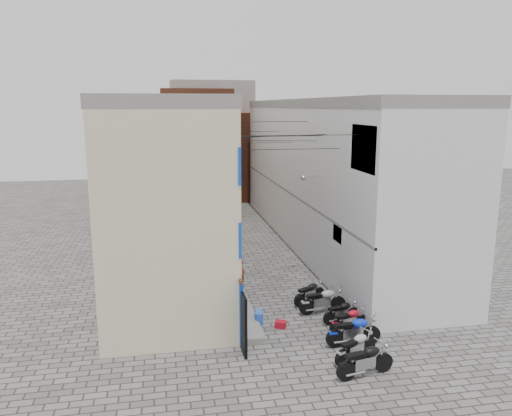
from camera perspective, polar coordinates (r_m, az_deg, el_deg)
ground at (r=19.41m, az=5.96°, el=-14.81°), size 90.00×90.00×0.00m
plinth at (r=30.95m, az=-4.67°, el=-4.34°), size 0.90×26.00×0.25m
building_left at (r=29.84m, az=-10.41°, el=3.49°), size 5.10×27.00×9.00m
building_right at (r=31.56m, az=8.05°, el=4.02°), size 5.94×26.00×9.00m
building_far_brick_left at (r=44.86m, az=-6.81°, el=6.91°), size 6.00×6.00×10.00m
building_far_brick_right at (r=47.54m, az=-0.91°, el=6.04°), size 5.00×6.00×8.00m
building_far_concrete at (r=50.96m, az=-5.06°, el=8.07°), size 8.00×5.00×11.00m
far_shopfront at (r=42.77m, az=-3.75°, el=1.61°), size 2.00×0.30×2.40m
overhead_wires at (r=24.84m, az=1.19°, el=8.17°), size 5.80×13.02×1.32m
motorcycle_a at (r=17.17m, az=12.40°, el=-16.49°), size 2.18×1.06×1.21m
motorcycle_b at (r=18.04m, az=11.36°, el=-15.18°), size 1.98×1.37×1.11m
motorcycle_c at (r=19.04m, az=11.10°, el=-13.47°), size 2.15×0.76×1.23m
motorcycle_d at (r=20.13m, az=10.61°, el=-12.34°), size 1.84×0.99×1.02m
motorcycle_e at (r=20.85m, az=9.75°, el=-11.50°), size 1.77×0.91×0.98m
motorcycle_f at (r=21.56m, az=7.63°, el=-10.30°), size 2.14×0.84×1.21m
motorcycle_g at (r=22.54m, az=6.14°, el=-9.47°), size 1.88×1.42×1.06m
person_a at (r=23.20m, az=-1.67°, el=-7.57°), size 0.43×0.59×1.49m
person_b at (r=24.10m, az=-2.74°, el=-6.73°), size 0.95×0.96×1.57m
water_jug_near at (r=20.37m, az=0.34°, el=-12.59°), size 0.35×0.35×0.53m
water_jug_far at (r=20.61m, az=0.31°, el=-12.29°), size 0.44×0.44×0.53m
red_crate at (r=20.27m, az=2.83°, el=-13.13°), size 0.52×0.46×0.27m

